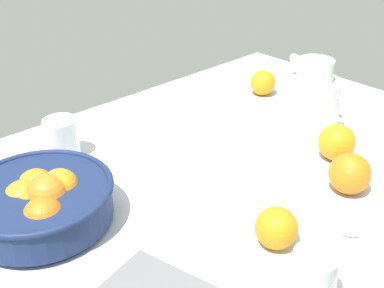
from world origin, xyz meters
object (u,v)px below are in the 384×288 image
(juice_pitcher, at_px, (311,104))
(loose_orange_3, at_px, (263,83))
(second_glass, at_px, (62,141))
(loose_orange_4, at_px, (276,228))
(juice_glass, at_px, (313,282))
(fruit_bowl, at_px, (40,202))
(spoon, at_px, (329,228))
(loose_orange_1, at_px, (337,142))
(loose_orange_0, at_px, (350,174))

(juice_pitcher, relative_size, loose_orange_3, 2.53)
(second_glass, bearing_deg, juice_pitcher, -28.65)
(loose_orange_4, bearing_deg, juice_glass, -118.06)
(fruit_bowl, height_order, juice_glass, fruit_bowl)
(fruit_bowl, distance_m, juice_glass, 0.50)
(juice_pitcher, xyz_separation_m, second_glass, (-0.55, 0.30, -0.02))
(juice_pitcher, xyz_separation_m, spoon, (-0.33, -0.27, -0.06))
(juice_glass, xyz_separation_m, loose_orange_3, (0.57, 0.57, -0.00))
(juice_pitcher, height_order, loose_orange_1, juice_pitcher)
(fruit_bowl, bearing_deg, loose_orange_3, 8.28)
(fruit_bowl, xyz_separation_m, loose_orange_3, (0.78, 0.11, -0.01))
(loose_orange_4, bearing_deg, juice_pitcher, 28.14)
(spoon, bearing_deg, fruit_bowl, 134.74)
(second_glass, height_order, loose_orange_1, second_glass)
(juice_pitcher, height_order, second_glass, juice_pitcher)
(loose_orange_0, bearing_deg, juice_pitcher, 50.41)
(loose_orange_3, bearing_deg, loose_orange_0, -120.62)
(fruit_bowl, height_order, loose_orange_0, fruit_bowl)
(loose_orange_1, xyz_separation_m, loose_orange_3, (0.17, 0.36, -0.01))
(juice_glass, xyz_separation_m, second_glass, (-0.05, 0.65, 0.00))
(second_glass, relative_size, loose_orange_4, 1.27)
(loose_orange_3, bearing_deg, second_glass, 172.89)
(fruit_bowl, height_order, juice_pitcher, juice_pitcher)
(juice_glass, relative_size, spoon, 0.61)
(loose_orange_1, bearing_deg, juice_glass, -152.19)
(fruit_bowl, distance_m, second_glass, 0.25)
(second_glass, xyz_separation_m, spoon, (0.22, -0.57, -0.04))
(loose_orange_0, bearing_deg, loose_orange_3, 59.38)
(fruit_bowl, distance_m, loose_orange_4, 0.43)
(juice_pitcher, distance_m, juice_glass, 0.61)
(juice_pitcher, relative_size, spoon, 1.23)
(second_glass, distance_m, loose_orange_4, 0.54)
(loose_orange_0, bearing_deg, loose_orange_1, 43.26)
(second_glass, bearing_deg, spoon, -68.69)
(loose_orange_3, bearing_deg, juice_glass, -135.07)
(juice_glass, xyz_separation_m, loose_orange_4, (0.06, 0.12, -0.00))
(loose_orange_0, distance_m, loose_orange_4, 0.24)
(fruit_bowl, relative_size, loose_orange_0, 3.24)
(second_glass, distance_m, spoon, 0.62)
(loose_orange_0, xyz_separation_m, loose_orange_3, (0.27, 0.45, -0.01))
(fruit_bowl, relative_size, loose_orange_3, 3.72)
(spoon, bearing_deg, second_glass, 111.31)
(loose_orange_1, bearing_deg, loose_orange_4, -164.52)
(juice_pitcher, bearing_deg, loose_orange_3, 70.72)
(juice_pitcher, bearing_deg, juice_glass, -144.77)
(spoon, bearing_deg, loose_orange_4, 158.49)
(juice_glass, xyz_separation_m, spoon, (0.17, 0.08, -0.04))
(loose_orange_1, bearing_deg, loose_orange_3, 64.76)
(loose_orange_3, bearing_deg, spoon, -129.15)
(fruit_bowl, relative_size, second_glass, 2.90)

